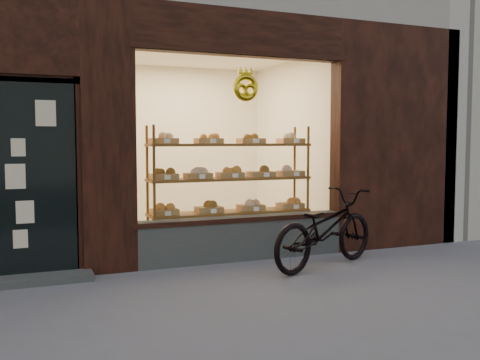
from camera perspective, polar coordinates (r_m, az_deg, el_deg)
name	(u,v)px	position (r m, az deg, el deg)	size (l,w,h in m)	color
ground	(288,314)	(4.81, 5.11, -14.01)	(90.00, 90.00, 0.00)	#535260
display_shelf	(230,189)	(7.11, -1.06, -0.93)	(2.20, 0.45, 1.70)	brown
bicycle	(325,229)	(6.45, 9.03, -5.15)	(0.61, 1.75, 0.92)	black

